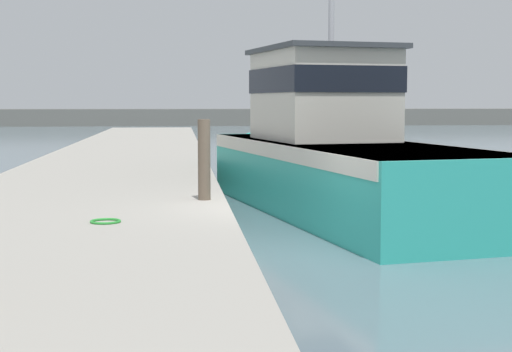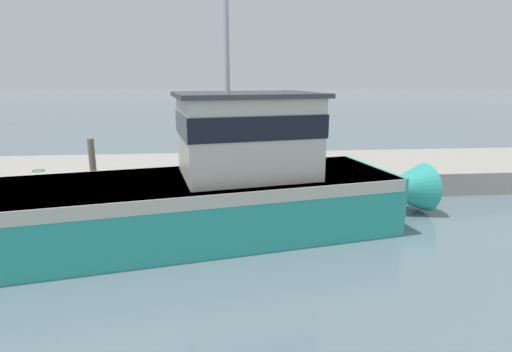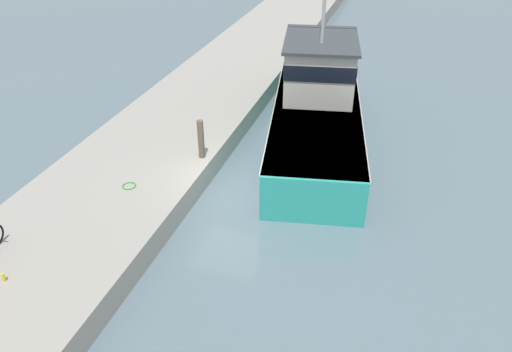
{
  "view_description": "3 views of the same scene",
  "coord_description": "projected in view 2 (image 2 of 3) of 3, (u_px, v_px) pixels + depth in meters",
  "views": [
    {
      "loc": [
        -1.79,
        -13.1,
        2.64
      ],
      "look_at": [
        -0.63,
        -1.41,
        1.52
      ],
      "focal_mm": 55.0,
      "sensor_mm": 36.0,
      "label": 1
    },
    {
      "loc": [
        12.75,
        5.39,
        4.36
      ],
      "look_at": [
        0.55,
        6.52,
        1.33
      ],
      "focal_mm": 28.0,
      "sensor_mm": 36.0,
      "label": 2
    },
    {
      "loc": [
        5.32,
        -13.28,
        9.99
      ],
      "look_at": [
        1.02,
        0.04,
        1.06
      ],
      "focal_mm": 35.0,
      "sensor_mm": 36.0,
      "label": 3
    }
  ],
  "objects": [
    {
      "name": "ground_plane",
      "position": [
        54.0,
        216.0,
        12.88
      ],
      "size": [
        320.0,
        320.0,
        0.0
      ],
      "primitive_type": "plane",
      "color": "slate"
    },
    {
      "name": "dock_pier",
      "position": [
        87.0,
        177.0,
        16.21
      ],
      "size": [
        5.23,
        80.0,
        0.86
      ],
      "primitive_type": "cube",
      "color": "#A39E93",
      "rests_on": "ground_plane"
    },
    {
      "name": "fishing_boat_main",
      "position": [
        223.0,
        184.0,
        11.17
      ],
      "size": [
        5.45,
        13.2,
        11.01
      ],
      "rotation": [
        0.0,
        0.0,
        0.19
      ],
      "color": "teal",
      "rests_on": "ground_plane"
    },
    {
      "name": "mooring_post",
      "position": [
        92.0,
        159.0,
        13.87
      ],
      "size": [
        0.22,
        0.22,
        1.45
      ],
      "primitive_type": "cylinder",
      "color": "brown",
      "rests_on": "dock_pier"
    },
    {
      "name": "hose_coil",
      "position": [
        38.0,
        171.0,
        15.3
      ],
      "size": [
        0.45,
        0.45,
        0.04
      ],
      "primitive_type": "torus",
      "color": "green",
      "rests_on": "dock_pier"
    }
  ]
}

